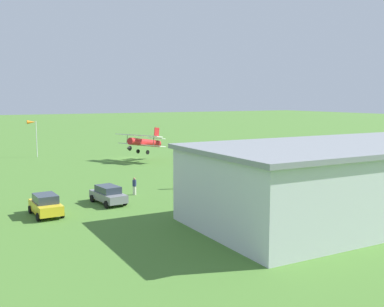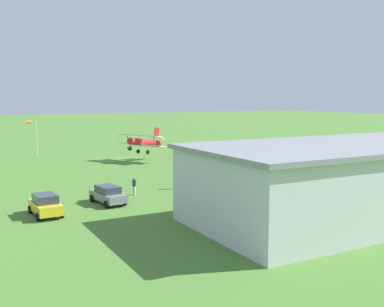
{
  "view_description": "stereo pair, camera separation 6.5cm",
  "coord_description": "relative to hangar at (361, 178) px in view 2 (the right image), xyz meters",
  "views": [
    {
      "loc": [
        25.01,
        66.44,
        9.46
      ],
      "look_at": [
        -2.53,
        15.8,
        2.38
      ],
      "focal_mm": 42.78,
      "sensor_mm": 36.0,
      "label": 1
    },
    {
      "loc": [
        24.96,
        66.47,
        9.46
      ],
      "look_at": [
        -2.53,
        15.8,
        2.38
      ],
      "focal_mm": 42.78,
      "sensor_mm": 36.0,
      "label": 2
    }
  ],
  "objects": [
    {
      "name": "ground_plane",
      "position": [
        4.39,
        -41.03,
        -2.97
      ],
      "size": [
        400.0,
        400.0,
        0.0
      ],
      "primitive_type": "plane",
      "color": "#47752D"
    },
    {
      "name": "hangar",
      "position": [
        0.0,
        0.0,
        0.0
      ],
      "size": [
        28.59,
        12.58,
        5.93
      ],
      "color": "silver",
      "rests_on": "ground_plane"
    },
    {
      "name": "biplane",
      "position": [
        3.37,
        -37.61,
        -0.12
      ],
      "size": [
        7.39,
        8.12,
        3.83
      ],
      "color": "#B21E1E"
    },
    {
      "name": "car_grey",
      "position": [
        16.82,
        -13.44,
        -2.14
      ],
      "size": [
        2.44,
        4.55,
        1.62
      ],
      "color": "slate",
      "rests_on": "ground_plane"
    },
    {
      "name": "car_yellow",
      "position": [
        22.57,
        -11.78,
        -2.09
      ],
      "size": [
        2.23,
        4.2,
        1.74
      ],
      "color": "gold",
      "rests_on": "ground_plane"
    },
    {
      "name": "truck_flatbed_blue",
      "position": [
        -13.96,
        -15.19,
        -1.43
      ],
      "size": [
        7.35,
        2.73,
        2.74
      ],
      "color": "#2D4C8C",
      "rests_on": "ground_plane"
    },
    {
      "name": "person_near_hangar_door",
      "position": [
        -7.55,
        -15.29,
        -2.15
      ],
      "size": [
        0.54,
        0.54,
        1.66
      ],
      "color": "navy",
      "rests_on": "ground_plane"
    },
    {
      "name": "person_by_parked_cars",
      "position": [
        -5.03,
        -17.59,
        -2.13
      ],
      "size": [
        0.43,
        0.43,
        1.69
      ],
      "color": "#3F3F47",
      "rests_on": "ground_plane"
    },
    {
      "name": "person_crossing_taxiway",
      "position": [
        13.38,
        -15.8,
        -2.12
      ],
      "size": [
        0.44,
        0.44,
        1.7
      ],
      "color": "beige",
      "rests_on": "ground_plane"
    },
    {
      "name": "person_beside_truck",
      "position": [
        8.6,
        -16.5,
        -2.18
      ],
      "size": [
        0.45,
        0.45,
        1.6
      ],
      "color": "#72338C",
      "rests_on": "ground_plane"
    },
    {
      "name": "windsock",
      "position": [
        17.13,
        -50.03,
        2.21
      ],
      "size": [
        1.42,
        0.63,
        5.89
      ],
      "color": "silver",
      "rests_on": "ground_plane"
    }
  ]
}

